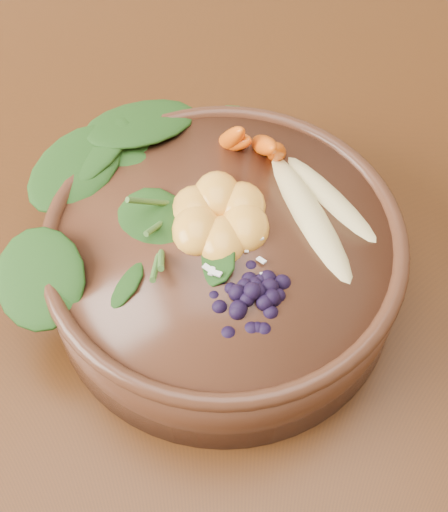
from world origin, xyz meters
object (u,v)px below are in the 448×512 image
at_px(banana_halves, 322,196).
at_px(kale_heap, 147,176).
at_px(stoneware_bowl, 224,264).
at_px(mandarin_cluster, 219,206).
at_px(carrot_cluster, 255,118).
at_px(blueberry_pile, 254,283).
at_px(dining_table, 121,310).

bearing_deg(banana_halves, kale_heap, 156.45).
distance_m(stoneware_bowl, mandarin_cluster, 0.05).
height_order(carrot_cluster, banana_halves, carrot_cluster).
bearing_deg(banana_halves, blueberry_pile, -141.51).
relative_size(stoneware_bowl, blueberry_pile, 2.16).
distance_m(carrot_cluster, mandarin_cluster, 0.07).
height_order(kale_heap, blueberry_pile, kale_heap).
bearing_deg(dining_table, kale_heap, 1.36).
bearing_deg(carrot_cluster, blueberry_pile, -109.55).
relative_size(mandarin_cluster, blueberry_pile, 0.69).
xyz_separation_m(dining_table, mandarin_cluster, (0.09, -0.02, 0.17)).
relative_size(carrot_cluster, mandarin_cluster, 0.87).
relative_size(kale_heap, mandarin_cluster, 2.07).
relative_size(dining_table, mandarin_cluster, 20.34).
distance_m(mandarin_cluster, blueberry_pile, 0.07).
distance_m(stoneware_bowl, blueberry_pile, 0.07).
bearing_deg(kale_heap, dining_table, -178.64).
xyz_separation_m(carrot_cluster, banana_halves, (0.05, -0.05, -0.02)).
height_order(dining_table, carrot_cluster, carrot_cluster).
bearing_deg(mandarin_cluster, banana_halves, 8.52).
relative_size(carrot_cluster, blueberry_pile, 0.60).
xyz_separation_m(kale_heap, blueberry_pile, (0.07, -0.08, -0.00)).
xyz_separation_m(carrot_cluster, blueberry_pile, (-0.00, -0.13, -0.02)).
relative_size(kale_heap, blueberry_pile, 1.42).
distance_m(kale_heap, blueberry_pile, 0.11).
distance_m(kale_heap, carrot_cluster, 0.09).
bearing_deg(stoneware_bowl, mandarin_cluster, 101.92).
bearing_deg(kale_heap, mandarin_cluster, -23.52).
xyz_separation_m(banana_halves, blueberry_pile, (-0.05, -0.07, 0.01)).
xyz_separation_m(dining_table, kale_heap, (0.04, 0.00, 0.18)).
relative_size(kale_heap, banana_halves, 1.17).
height_order(banana_halves, mandarin_cluster, mandarin_cluster).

